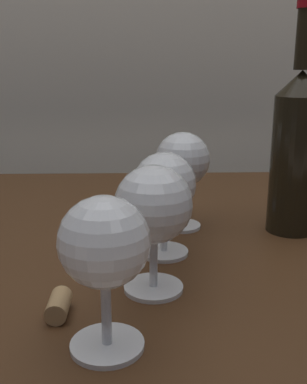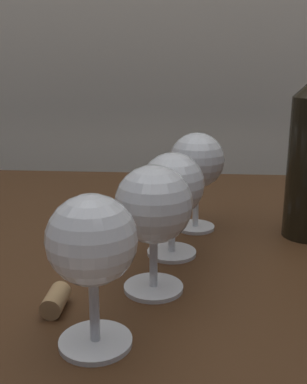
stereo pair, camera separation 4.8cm
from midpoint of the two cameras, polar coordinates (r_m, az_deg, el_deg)
dining_table at (r=0.72m, az=-4.68°, el=-12.65°), size 1.26×0.79×0.71m
wine_glass_white at (r=0.39m, az=-9.64°, el=-6.77°), size 0.08×0.08×0.14m
wine_glass_port at (r=0.49m, az=-2.83°, el=-1.97°), size 0.08×0.08×0.14m
wine_glass_cabernet at (r=0.59m, az=-1.03°, el=0.64°), size 0.08×0.08×0.14m
wine_glass_chardonnay at (r=0.68m, az=1.57°, el=3.81°), size 0.08×0.08×0.15m
wine_bottle at (r=0.69m, az=15.26°, el=5.23°), size 0.07×0.07×0.32m
cork at (r=0.49m, az=-14.48°, el=-13.42°), size 0.02×0.04×0.02m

